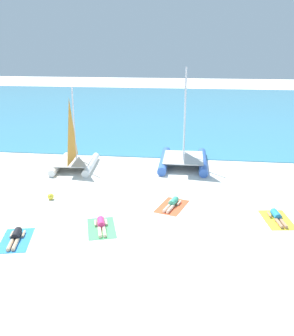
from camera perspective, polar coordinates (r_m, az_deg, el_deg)
The scene contains 13 objects.
ground_plane at distance 24.14m, azimuth 1.67°, elevation 1.29°, with size 120.00×120.00×0.00m, color white.
ocean_water at distance 43.89m, azimuth 4.46°, elevation 9.10°, with size 120.00×40.00×0.05m, color teal.
sailboat_blue at distance 22.77m, azimuth 5.60°, elevation 2.44°, with size 2.94×4.54×5.85m.
sailboat_white at distance 22.68m, azimuth -11.03°, elevation 1.70°, with size 2.66×3.86×4.78m.
towel_leftmost at distance 15.32m, azimuth -19.38°, elevation -10.36°, with size 1.10×1.90×0.01m, color #338CD8.
sunbather_leftmost at distance 15.32m, azimuth -19.38°, elevation -9.83°, with size 0.75×1.56×0.30m.
towel_center_left at distance 15.46m, azimuth -6.97°, elevation -9.09°, with size 1.10×1.90×0.01m, color #4CB266.
sunbather_center_left at distance 15.46m, azimuth -7.00°, elevation -8.56°, with size 0.84×1.54×0.30m.
towel_center_right at distance 17.31m, azimuth 3.83°, elevation -5.85°, with size 1.10×1.90×0.01m, color #EA5933.
sunbather_center_right at distance 17.32m, azimuth 3.92°, elevation -5.39°, with size 0.82×1.54×0.30m.
towel_rightmost at distance 16.95m, azimuth 19.25°, elevation -7.47°, with size 1.10×1.90×0.01m, color yellow.
sunbather_rightmost at distance 16.95m, azimuth 19.22°, elevation -6.99°, with size 0.63×1.57×0.30m.
beach_ball at distance 18.56m, azimuth -14.50°, elevation -4.23°, with size 0.30×0.30×0.30m, color yellow.
Camera 1 is at (2.33, -12.95, 7.12)m, focal length 39.93 mm.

